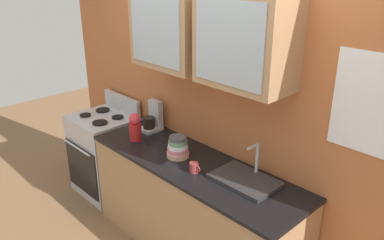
# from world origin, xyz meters

# --- Properties ---
(back_wall_unit) EXTENTS (4.42, 0.48, 2.70)m
(back_wall_unit) POSITION_xyz_m (0.00, 0.32, 1.48)
(back_wall_unit) COLOR #B76638
(back_wall_unit) RESTS_ON ground_plane
(counter) EXTENTS (2.05, 0.64, 0.89)m
(counter) POSITION_xyz_m (0.00, 0.00, 0.45)
(counter) COLOR #A87F56
(counter) RESTS_ON ground_plane
(stove_range) EXTENTS (0.64, 0.62, 1.07)m
(stove_range) POSITION_xyz_m (-1.40, -0.00, 0.46)
(stove_range) COLOR silver
(stove_range) RESTS_ON ground_plane
(sink_faucet) EXTENTS (0.50, 0.33, 0.28)m
(sink_faucet) POSITION_xyz_m (0.48, 0.08, 0.92)
(sink_faucet) COLOR #2D2D30
(sink_faucet) RESTS_ON counter
(bowl_stack) EXTENTS (0.19, 0.19, 0.19)m
(bowl_stack) POSITION_xyz_m (-0.17, -0.01, 0.98)
(bowl_stack) COLOR #E0AD7F
(bowl_stack) RESTS_ON counter
(vase) EXTENTS (0.11, 0.11, 0.26)m
(vase) POSITION_xyz_m (-0.69, -0.07, 1.02)
(vase) COLOR #B21E1E
(vase) RESTS_ON counter
(cup_near_sink) EXTENTS (0.11, 0.07, 0.08)m
(cup_near_sink) POSITION_xyz_m (0.11, -0.10, 0.94)
(cup_near_sink) COLOR #993838
(cup_near_sink) RESTS_ON counter
(coffee_maker) EXTENTS (0.17, 0.20, 0.29)m
(coffee_maker) POSITION_xyz_m (-0.77, 0.19, 1.00)
(coffee_maker) COLOR #B7B7BC
(coffee_maker) RESTS_ON counter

